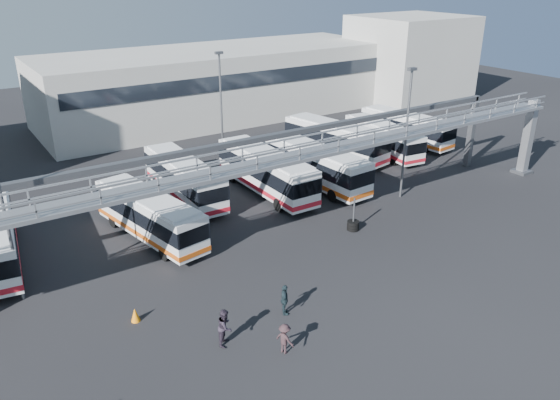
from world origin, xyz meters
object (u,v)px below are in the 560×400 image
bus_7 (335,139)px  bus_9 (406,127)px  pedestrian_c (285,339)px  pedestrian_d (285,300)px  bus_8 (383,137)px  bus_6 (315,164)px  cone_right (135,315)px  light_pole_mid (407,127)px  tire_stack (353,225)px  bus_4 (184,177)px  light_pole_left (3,205)px  pedestrian_b (225,327)px  light_pole_back (221,103)px  bus_5 (266,170)px  bus_3 (149,214)px

bus_7 → bus_9: 8.97m
pedestrian_c → pedestrian_d: pedestrian_d is taller
pedestrian_c → bus_8: bearing=-69.1°
bus_6 → cone_right: 21.88m
light_pole_mid → tire_stack: 9.20m
bus_7 → bus_8: (4.55, -1.72, -0.18)m
pedestrian_d → tire_stack: (9.59, 5.69, -0.47)m
bus_4 → bus_9: bus_4 is taller
light_pole_left → bus_9: size_ratio=0.97×
bus_4 → pedestrian_c: bearing=-100.1°
pedestrian_c → cone_right: bearing=21.0°
bus_8 → light_pole_mid: bearing=-118.6°
pedestrian_c → tire_stack: (11.33, 8.29, -0.38)m
bus_8 → cone_right: (-29.74, -13.25, -1.30)m
pedestrian_d → tire_stack: tire_stack is taller
light_pole_mid → bus_4: 17.63m
pedestrian_b → pedestrian_d: bearing=-39.2°
bus_6 → cone_right: (-19.28, -10.25, -1.49)m
light_pole_mid → light_pole_back: size_ratio=1.00×
light_pole_mid → tire_stack: size_ratio=4.21×
bus_4 → tire_stack: 13.92m
bus_8 → pedestrian_b: size_ratio=5.29×
light_pole_mid → light_pole_back: (-8.00, 15.00, 0.00)m
bus_5 → bus_7: size_ratio=1.00×
light_pole_back → bus_8: light_pole_back is taller
light_pole_back → light_pole_left: bearing=-145.0°
light_pole_back → pedestrian_b: (-12.43, -23.64, -4.76)m
bus_4 → bus_5: size_ratio=0.95×
bus_3 → bus_5: size_ratio=0.93×
bus_4 → pedestrian_d: 17.51m
pedestrian_d → tire_stack: size_ratio=0.72×
pedestrian_d → light_pole_mid: bearing=-34.0°
light_pole_left → cone_right: light_pole_left is taller
bus_3 → pedestrian_b: bus_3 is taller
bus_4 → bus_8: bus_4 is taller
light_pole_left → bus_7: size_ratio=0.90×
bus_3 → bus_8: 25.96m
light_pole_left → tire_stack: size_ratio=4.21×
bus_4 → pedestrian_d: (-2.13, -17.36, -0.93)m
pedestrian_c → light_pole_left: bearing=21.5°
pedestrian_c → bus_3: bearing=-14.2°
cone_right → bus_8: bearing=24.0°
light_pole_back → tire_stack: bearing=-87.0°
light_pole_left → pedestrian_d: size_ratio=5.83×
light_pole_mid → bus_7: (1.71, 10.54, -3.86)m
light_pole_back → cone_right: size_ratio=13.31×
light_pole_mid → bus_8: light_pole_mid is taller
light_pole_mid → pedestrian_c: light_pole_mid is taller
bus_3 → bus_6: (15.07, 1.68, 0.13)m
light_pole_back → pedestrian_b: bearing=-117.7°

